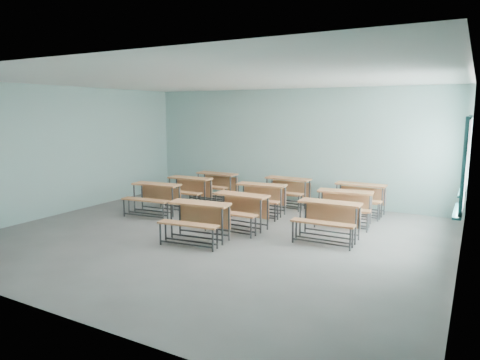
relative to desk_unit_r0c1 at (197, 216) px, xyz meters
The scene contains 11 objects.
room 1.24m from the desk_unit_r0c1, 69.21° to the left, with size 9.04×8.04×3.24m.
desk_unit_r0c1 is the anchor object (origin of this frame).
desk_unit_r1c0 2.60m from the desk_unit_r0c1, 149.25° to the left, with size 1.32×0.96×0.77m.
desk_unit_r1c1 1.21m from the desk_unit_r0c1, 76.08° to the left, with size 1.25×0.85×0.77m.
desk_unit_r1c2 2.62m from the desk_unit_r0c1, 30.74° to the left, with size 1.26×0.86×0.77m.
desk_unit_r2c0 3.31m from the desk_unit_r0c1, 129.15° to the left, with size 1.27×0.88×0.77m.
desk_unit_r2c1 2.57m from the desk_unit_r0c1, 87.41° to the left, with size 1.31×0.94×0.77m.
desk_unit_r2c2 3.47m from the desk_unit_r0c1, 50.49° to the left, with size 1.33×0.97×0.77m.
desk_unit_r3c0 4.11m from the desk_unit_r0c1, 117.47° to the left, with size 1.26×0.86×0.77m.
desk_unit_r3c1 3.82m from the desk_unit_r0c1, 85.48° to the left, with size 1.25×0.86×0.77m.
desk_unit_r3c2 4.45m from the desk_unit_r0c1, 59.22° to the left, with size 1.24×0.83×0.77m.
Camera 1 is at (4.62, -7.35, 2.59)m, focal length 32.00 mm.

